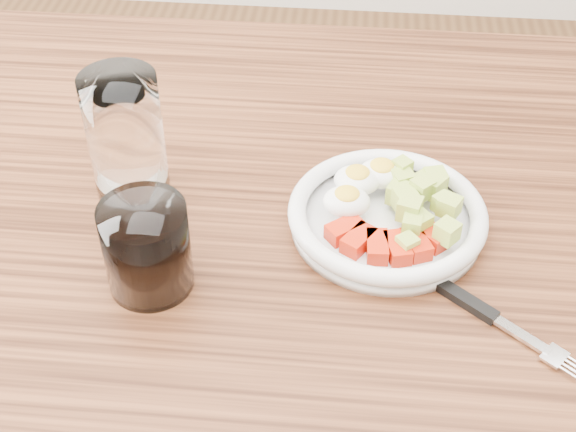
# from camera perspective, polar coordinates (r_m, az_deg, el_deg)

# --- Properties ---
(dining_table) EXTENTS (1.50, 0.90, 0.77)m
(dining_table) POSITION_cam_1_polar(r_m,az_deg,el_deg) (0.86, 0.60, -6.99)
(dining_table) COLOR brown
(dining_table) RESTS_ON ground
(bowl) EXTENTS (0.20, 0.20, 0.05)m
(bowl) POSITION_cam_1_polar(r_m,az_deg,el_deg) (0.80, 7.03, 0.24)
(bowl) COLOR white
(bowl) RESTS_ON dining_table
(fork) EXTENTS (0.16, 0.13, 0.01)m
(fork) POSITION_cam_1_polar(r_m,az_deg,el_deg) (0.75, 13.27, -6.34)
(fork) COLOR black
(fork) RESTS_ON dining_table
(water_glass) EXTENTS (0.08, 0.08, 0.14)m
(water_glass) POSITION_cam_1_polar(r_m,az_deg,el_deg) (0.83, -11.48, 5.56)
(water_glass) COLOR white
(water_glass) RESTS_ON dining_table
(coffee_glass) EXTENTS (0.08, 0.08, 0.09)m
(coffee_glass) POSITION_cam_1_polar(r_m,az_deg,el_deg) (0.73, -10.00, -2.26)
(coffee_glass) COLOR white
(coffee_glass) RESTS_ON dining_table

